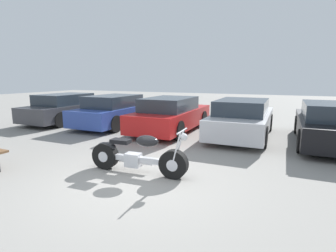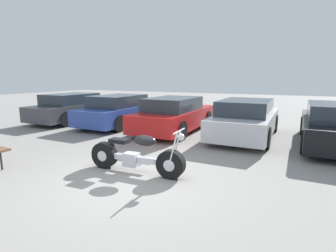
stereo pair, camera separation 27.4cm
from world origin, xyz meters
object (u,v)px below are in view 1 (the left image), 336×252
(parked_car_blue, at_px, (117,111))
(parked_car_black, at_px, (331,125))
(parked_car_red, at_px, (171,115))
(motorcycle, at_px, (136,156))
(parked_car_silver, at_px, (242,119))
(parked_car_dark_grey, at_px, (68,108))

(parked_car_blue, bearing_deg, parked_car_black, -1.04)
(parked_car_blue, distance_m, parked_car_red, 2.71)
(parked_car_red, bearing_deg, motorcycle, -76.10)
(parked_car_silver, xyz_separation_m, parked_car_black, (2.70, -0.13, 0.00))
(motorcycle, xyz_separation_m, parked_car_black, (4.27, 4.60, 0.25))
(parked_car_dark_grey, xyz_separation_m, parked_car_red, (5.41, -0.04, 0.00))
(parked_car_silver, bearing_deg, parked_car_blue, 179.83)
(parked_car_silver, distance_m, parked_car_black, 2.71)
(motorcycle, height_order, parked_car_blue, parked_car_blue)
(parked_car_red, bearing_deg, parked_car_blue, 176.75)
(parked_car_dark_grey, relative_size, parked_car_red, 1.00)
(motorcycle, height_order, parked_car_dark_grey, parked_car_dark_grey)
(motorcycle, xyz_separation_m, parked_car_red, (-1.14, 4.59, 0.25))
(parked_car_red, relative_size, parked_car_silver, 1.00)
(motorcycle, height_order, parked_car_red, parked_car_red)
(parked_car_dark_grey, bearing_deg, motorcycle, -35.28)
(motorcycle, relative_size, parked_car_blue, 0.51)
(parked_car_dark_grey, distance_m, parked_car_red, 5.41)
(parked_car_blue, height_order, parked_car_red, same)
(parked_car_red, bearing_deg, parked_car_dark_grey, 179.59)
(parked_car_black, bearing_deg, parked_car_dark_grey, 179.83)
(parked_car_dark_grey, relative_size, parked_car_silver, 1.00)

